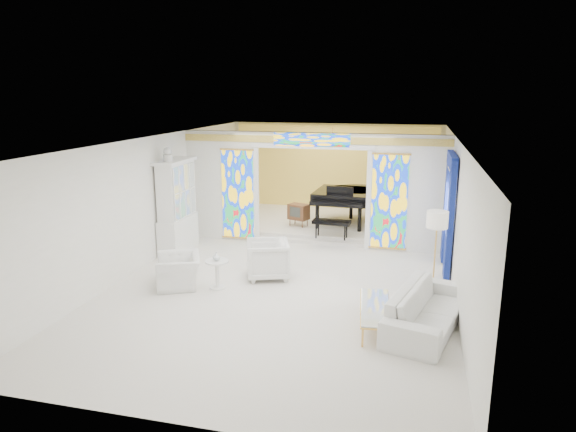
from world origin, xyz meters
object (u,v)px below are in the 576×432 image
(armchair_left, at_px, (179,271))
(sofa, at_px, (427,309))
(china_cabinet, at_px, (177,207))
(armchair_right, at_px, (267,259))
(coffee_table, at_px, (375,308))
(grand_piano, at_px, (349,196))
(tv_console, at_px, (299,212))

(armchair_left, relative_size, sofa, 0.41)
(china_cabinet, relative_size, sofa, 1.11)
(china_cabinet, height_order, sofa, china_cabinet)
(armchair_right, relative_size, coffee_table, 0.53)
(grand_piano, distance_m, tv_console, 1.61)
(armchair_right, xyz_separation_m, sofa, (3.39, -1.76, -0.06))
(armchair_left, relative_size, coffee_table, 0.59)
(sofa, relative_size, coffee_table, 1.41)
(armchair_right, height_order, sofa, armchair_right)
(armchair_right, xyz_separation_m, tv_console, (-0.18, 3.90, 0.18))
(china_cabinet, distance_m, armchair_right, 3.17)
(armchair_left, height_order, grand_piano, grand_piano)
(armchair_left, height_order, tv_console, tv_console)
(china_cabinet, height_order, armchair_left, china_cabinet)
(china_cabinet, xyz_separation_m, armchair_left, (1.09, -2.26, -0.84))
(sofa, bearing_deg, grand_piano, 33.86)
(armchair_right, distance_m, sofa, 3.82)
(armchair_right, relative_size, sofa, 0.38)
(armchair_left, relative_size, armchair_right, 1.10)
(armchair_right, height_order, grand_piano, grand_piano)
(coffee_table, xyz_separation_m, tv_console, (-2.69, 5.80, 0.26))
(china_cabinet, xyz_separation_m, tv_console, (2.60, 2.57, -0.57))
(armchair_left, bearing_deg, coffee_table, 51.46)
(coffee_table, distance_m, grand_piano, 6.66)
(coffee_table, bearing_deg, tv_console, 114.90)
(armchair_left, xyz_separation_m, grand_piano, (2.90, 5.53, 0.68))
(china_cabinet, height_order, armchair_right, china_cabinet)
(tv_console, bearing_deg, coffee_table, -44.42)
(sofa, bearing_deg, armchair_left, 95.70)
(tv_console, bearing_deg, grand_piano, 47.45)
(coffee_table, bearing_deg, grand_piano, 101.33)
(armchair_right, bearing_deg, china_cabinet, -135.08)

